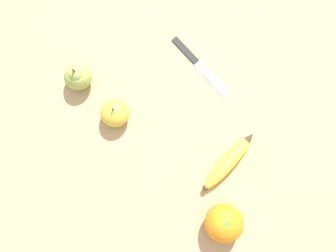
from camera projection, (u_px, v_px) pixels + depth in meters
The scene contains 6 objects.
ground_plane at pixel (191, 136), 0.95m from camera, with size 3.00×3.00×0.00m, color tan.
banana at pixel (228, 162), 0.92m from camera, with size 0.11×0.17×0.04m.
orange at pixel (223, 223), 0.87m from camera, with size 0.09×0.09×0.09m.
pear at pixel (78, 76), 0.94m from camera, with size 0.07×0.07×0.09m.
apple at pixel (115, 113), 0.93m from camera, with size 0.07×0.07×0.07m.
paring_knife at pixel (198, 64), 0.98m from camera, with size 0.19×0.10×0.01m.
Camera 1 is at (0.14, -0.11, 0.94)m, focal length 42.00 mm.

